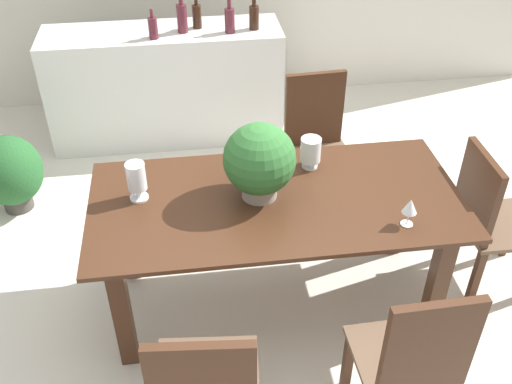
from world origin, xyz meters
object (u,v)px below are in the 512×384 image
(crystal_vase_left, at_px, (136,178))
(potted_plant_floor, at_px, (9,172))
(chair_near_right, at_px, (413,361))
(wine_bottle_green, at_px, (182,18))
(chair_far_right, at_px, (316,138))
(crystal_vase_center_near, at_px, (311,151))
(chair_foot_end, at_px, (489,215))
(kitchen_counter, at_px, (166,86))
(flower_centerpiece, at_px, (260,161))
(wine_bottle_amber, at_px, (153,28))
(dining_table, at_px, (276,219))
(wine_bottle_clear, at_px, (230,20))
(wine_glass, at_px, (410,207))
(wine_bottle_tall, at_px, (254,17))
(wine_bottle_dark, at_px, (197,16))

(crystal_vase_left, relative_size, potted_plant_floor, 0.38)
(chair_near_right, xyz_separation_m, wine_bottle_green, (-0.86, 2.93, 0.51))
(crystal_vase_left, distance_m, potted_plant_floor, 1.55)
(chair_far_right, relative_size, crystal_vase_center_near, 5.30)
(chair_foot_end, height_order, kitchen_counter, kitchen_counter)
(flower_centerpiece, height_order, kitchen_counter, flower_centerpiece)
(flower_centerpiece, height_order, crystal_vase_center_near, flower_centerpiece)
(flower_centerpiece, bearing_deg, chair_foot_end, -1.55)
(chair_foot_end, xyz_separation_m, wine_bottle_amber, (-1.90, 1.88, 0.51))
(chair_far_right, xyz_separation_m, crystal_vase_center_near, (-0.20, -0.67, 0.34))
(dining_table, bearing_deg, wine_bottle_clear, 91.48)
(dining_table, distance_m, crystal_vase_left, 0.78)
(chair_far_right, relative_size, potted_plant_floor, 1.70)
(flower_centerpiece, bearing_deg, chair_near_right, -61.54)
(chair_near_right, xyz_separation_m, wine_glass, (0.17, 0.65, 0.33))
(dining_table, bearing_deg, chair_far_right, 64.92)
(wine_glass, relative_size, potted_plant_floor, 0.27)
(wine_bottle_tall, bearing_deg, wine_bottle_amber, -173.81)
(chair_near_right, xyz_separation_m, wine_bottle_amber, (-1.08, 2.83, 0.48))
(wine_bottle_green, bearing_deg, flower_centerpiece, -80.52)
(crystal_vase_center_near, relative_size, kitchen_counter, 0.10)
(chair_far_right, height_order, kitchen_counter, chair_far_right)
(wine_bottle_tall, bearing_deg, chair_foot_end, -60.33)
(wine_bottle_clear, bearing_deg, crystal_vase_left, -110.36)
(crystal_vase_left, distance_m, wine_glass, 1.40)
(wine_bottle_dark, xyz_separation_m, wine_bottle_amber, (-0.34, -0.17, -0.01))
(dining_table, distance_m, wine_bottle_amber, 2.02)
(flower_centerpiece, bearing_deg, potted_plant_floor, 145.63)
(chair_far_right, relative_size, wine_glass, 6.27)
(flower_centerpiece, bearing_deg, chair_far_right, 59.79)
(wine_bottle_dark, bearing_deg, chair_near_right, -76.10)
(chair_far_right, xyz_separation_m, wine_bottle_green, (-0.85, 1.03, 0.52))
(chair_foot_end, relative_size, flower_centerpiece, 2.19)
(kitchen_counter, bearing_deg, flower_centerpiece, -75.99)
(chair_far_right, height_order, wine_bottle_green, wine_bottle_green)
(dining_table, bearing_deg, crystal_vase_center_near, 48.68)
(wine_bottle_tall, bearing_deg, dining_table, -94.22)
(flower_centerpiece, relative_size, wine_bottle_green, 1.44)
(kitchen_counter, height_order, wine_bottle_green, wine_bottle_green)
(wine_glass, height_order, potted_plant_floor, wine_glass)
(chair_far_right, distance_m, kitchen_counter, 1.49)
(dining_table, height_order, chair_near_right, chair_near_right)
(crystal_vase_center_near, xyz_separation_m, wine_bottle_tall, (-0.09, 1.69, 0.16))
(chair_foot_end, height_order, wine_bottle_amber, wine_bottle_amber)
(flower_centerpiece, xyz_separation_m, wine_bottle_amber, (-0.55, 1.84, 0.03))
(chair_far_right, bearing_deg, chair_near_right, -93.17)
(wine_glass, bearing_deg, kitchen_counter, 117.24)
(chair_foot_end, height_order, wine_bottle_dark, wine_bottle_dark)
(crystal_vase_left, relative_size, wine_bottle_tall, 0.89)
(chair_near_right, relative_size, flower_centerpiece, 2.37)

